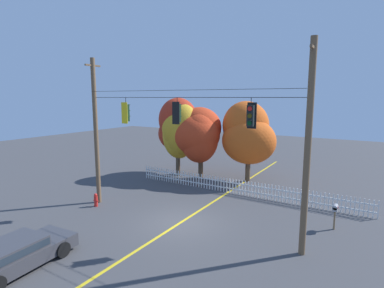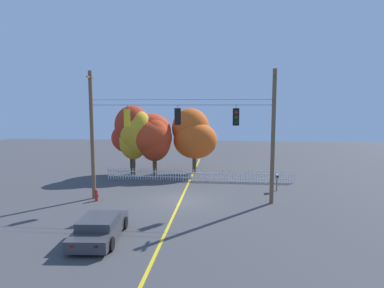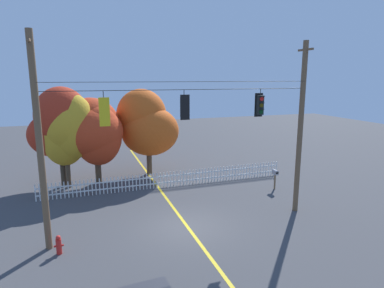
{
  "view_description": "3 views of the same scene",
  "coord_description": "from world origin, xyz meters",
  "views": [
    {
      "loc": [
        8.4,
        -12.61,
        6.57
      ],
      "look_at": [
        0.57,
        0.25,
        4.24
      ],
      "focal_mm": 28.23,
      "sensor_mm": 36.0,
      "label": 1
    },
    {
      "loc": [
        2.93,
        -21.67,
        6.46
      ],
      "look_at": [
        0.76,
        0.47,
        3.89
      ],
      "focal_mm": 30.4,
      "sensor_mm": 36.0,
      "label": 2
    },
    {
      "loc": [
        -4.6,
        -13.97,
        7.1
      ],
      "look_at": [
        0.32,
        0.27,
        4.03
      ],
      "focal_mm": 30.61,
      "sensor_mm": 36.0,
      "label": 3
    }
  ],
  "objects": [
    {
      "name": "autumn_maple_far_west",
      "position": [
        0.04,
        9.38,
        3.72
      ],
      "size": [
        4.42,
        4.13,
        6.3
      ],
      "color": "brown",
      "rests_on": "ground"
    },
    {
      "name": "autumn_oak_far_east",
      "position": [
        -3.77,
        8.34,
        3.69
      ],
      "size": [
        3.92,
        4.09,
        5.8
      ],
      "color": "brown",
      "rests_on": "ground"
    },
    {
      "name": "ground",
      "position": [
        0.0,
        0.0,
        0.0
      ],
      "size": [
        80.0,
        80.0,
        0.0
      ],
      "primitive_type": "plane",
      "color": "#424244"
    },
    {
      "name": "traffic_signal_northbound_primary",
      "position": [
        -3.62,
        -0.01,
        5.71
      ],
      "size": [
        0.43,
        0.38,
        1.45
      ],
      "color": "black"
    },
    {
      "name": "signal_support_span",
      "position": [
        0.0,
        -0.0,
        4.53
      ],
      "size": [
        12.61,
        1.1,
        8.89
      ],
      "color": "brown",
      "rests_on": "ground"
    },
    {
      "name": "autumn_maple_near_fence",
      "position": [
        -5.73,
        8.48,
        4.11
      ],
      "size": [
        4.1,
        3.61,
        6.56
      ],
      "color": "#473828",
      "rests_on": "ground"
    },
    {
      "name": "parked_car",
      "position": [
        -3.07,
        -6.88,
        0.61
      ],
      "size": [
        2.28,
        4.47,
        1.15
      ],
      "color": "#38383D",
      "rests_on": "ground"
    },
    {
      "name": "roadside_mailbox",
      "position": [
        7.04,
        3.34,
        1.06
      ],
      "size": [
        0.25,
        0.44,
        1.3
      ],
      "color": "brown",
      "rests_on": "ground"
    },
    {
      "name": "fire_hydrant",
      "position": [
        -5.74,
        -0.63,
        0.4
      ],
      "size": [
        0.38,
        0.22,
        0.81
      ],
      "color": "red",
      "rests_on": "ground"
    },
    {
      "name": "autumn_maple_mid",
      "position": [
        -5.35,
        8.03,
        3.86
      ],
      "size": [
        3.45,
        3.09,
        6.15
      ],
      "color": "brown",
      "rests_on": "ground"
    },
    {
      "name": "white_picket_fence",
      "position": [
        0.81,
        6.03,
        0.52
      ],
      "size": [
        16.3,
        0.06,
        1.03
      ],
      "color": "white",
      "rests_on": "ground"
    },
    {
      "name": "lane_centerline_stripe",
      "position": [
        0.0,
        0.0,
        0.0
      ],
      "size": [
        0.16,
        36.0,
        0.01
      ],
      "primitive_type": "cube",
      "color": "gold",
      "rests_on": "ground"
    },
    {
      "name": "traffic_signal_northbound_secondary",
      "position": [
        -0.14,
        -0.01,
        5.8
      ],
      "size": [
        0.43,
        0.38,
        1.33
      ],
      "color": "black"
    },
    {
      "name": "traffic_signal_westbound_side",
      "position": [
        3.73,
        0.01,
        5.78
      ],
      "size": [
        0.43,
        0.38,
        1.37
      ],
      "color": "black"
    }
  ]
}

